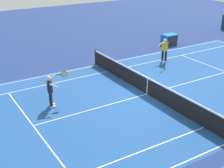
% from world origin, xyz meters
% --- Properties ---
extents(ground_plane, '(60.00, 60.00, 0.00)m').
position_xyz_m(ground_plane, '(0.00, 0.00, 0.00)').
color(ground_plane, navy).
extents(court_slab, '(24.20, 11.40, 0.00)m').
position_xyz_m(court_slab, '(0.00, 0.00, 0.00)').
color(court_slab, '#1E4C93').
rests_on(court_slab, ground_plane).
extents(court_line_markings, '(23.85, 11.05, 0.01)m').
position_xyz_m(court_line_markings, '(0.00, 0.00, 0.00)').
color(court_line_markings, white).
rests_on(court_line_markings, ground_plane).
extents(tennis_net, '(0.10, 11.70, 1.08)m').
position_xyz_m(tennis_net, '(0.00, 0.00, 0.49)').
color(tennis_net, '#2D2D33').
rests_on(tennis_net, ground_plane).
extents(tennis_player_near, '(1.17, 0.75, 1.70)m').
position_xyz_m(tennis_player_near, '(4.96, -1.35, 0.93)').
color(tennis_player_near, black).
rests_on(tennis_player_near, ground_plane).
extents(tennis_player_far, '(0.90, 0.96, 1.70)m').
position_xyz_m(tennis_player_far, '(-4.28, -3.66, 0.93)').
color(tennis_player_far, black).
rests_on(tennis_player_far, ground_plane).
extents(tennis_ball, '(0.07, 0.07, 0.07)m').
position_xyz_m(tennis_ball, '(1.49, 0.33, 0.03)').
color(tennis_ball, '#CCE01E').
rests_on(tennis_ball, ground_plane).
extents(equipment_cart_tarped, '(1.25, 0.84, 0.85)m').
position_xyz_m(equipment_cart_tarped, '(-7.55, -6.84, 0.44)').
color(equipment_cart_tarped, '#2D2D33').
rests_on(equipment_cart_tarped, ground_plane).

